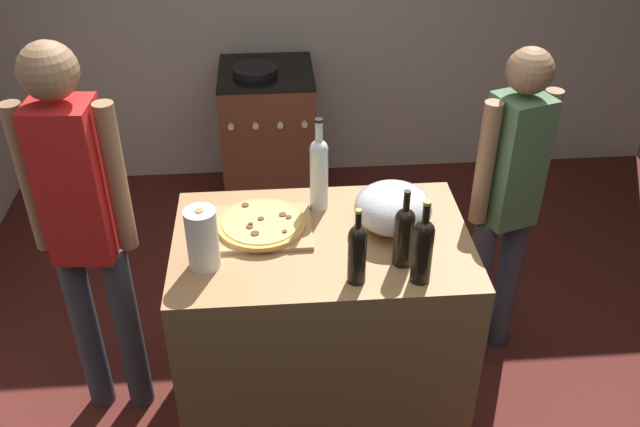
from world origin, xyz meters
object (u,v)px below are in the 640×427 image
Objects in this scene: mixing_bowl at (393,208)px; paper_towel_roll at (202,239)px; pizza at (261,224)px; stove at (269,136)px; person_in_red at (508,196)px; wine_bottle_amber at (319,171)px; person_in_stripes at (83,221)px; wine_bottle_clear at (404,234)px; wine_bottle_dark at (423,248)px; wine_bottle_green at (357,252)px.

mixing_bowl is 1.26× the size of paper_towel_roll.
pizza reaches higher than stove.
mixing_bowl is 0.20× the size of person_in_red.
wine_bottle_amber is 0.95m from person_in_stripes.
wine_bottle_clear is 0.94× the size of wine_bottle_dark.
person_in_red reaches higher than wine_bottle_dark.
wine_bottle_clear is 1.24m from person_in_stripes.
pizza is 0.87× the size of wine_bottle_amber.
person_in_red is at bearing 7.00° from person_in_stripes.
stove is (-0.49, 1.97, -0.60)m from wine_bottle_clear.
paper_towel_roll is 1.36m from person_in_red.
wine_bottle_dark is at bearing -131.79° from person_in_red.
paper_towel_roll is at bearing 166.21° from wine_bottle_green.
mixing_bowl reaches higher than pizza.
mixing_bowl is 0.23m from wine_bottle_clear.
person_in_red is (1.29, 0.42, -0.15)m from paper_towel_roll.
wine_bottle_green reaches higher than stove.
wine_bottle_dark reaches higher than pizza.
pizza is 0.38× the size of stove.
wine_bottle_green is at bearing -13.79° from paper_towel_roll.
wine_bottle_clear reaches higher than paper_towel_roll.
mixing_bowl is at bearing -74.35° from stove.
wine_bottle_clear is at bearing 26.68° from wine_bottle_green.
mixing_bowl is at bearing 97.95° from wine_bottle_dark.
paper_towel_roll is at bearing -97.38° from stove.
wine_bottle_green is (0.55, -0.14, 0.01)m from paper_towel_roll.
stove is 1.95m from person_in_stripes.
wine_bottle_dark reaches higher than stove.
pizza is 0.23× the size of person_in_red.
wine_bottle_amber is (-0.28, 0.17, 0.08)m from mixing_bowl.
person_in_stripes is at bearing -112.84° from stove.
person_in_stripes is at bearing 161.78° from wine_bottle_green.
stove is (-0.53, 2.07, -0.61)m from wine_bottle_dark.
wine_bottle_dark is at bearing -2.99° from wine_bottle_green.
wine_bottle_amber reaches higher than mixing_bowl.
pizza is 1.12× the size of wine_bottle_clear.
pizza is at bearing -169.16° from person_in_red.
wine_bottle_amber reaches higher than wine_bottle_clear.
person_in_stripes reaches higher than person_in_red.
wine_bottle_dark is (0.05, -0.10, 0.01)m from wine_bottle_clear.
wine_bottle_green is 0.20× the size of person_in_red.
pizza is 1.15× the size of mixing_bowl.
person_in_stripes is at bearing 156.92° from paper_towel_roll.
paper_towel_roll is 0.73× the size of wine_bottle_dark.
wine_bottle_dark is at bearing -10.67° from paper_towel_roll.
wine_bottle_dark is at bearing -82.05° from mixing_bowl.
person_in_red is at bearing 39.87° from wine_bottle_clear.
person_in_red is (1.04, -1.50, 0.44)m from stove.
wine_bottle_clear is at bearing -140.13° from person_in_red.
mixing_bowl is 0.92× the size of wine_bottle_dark.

